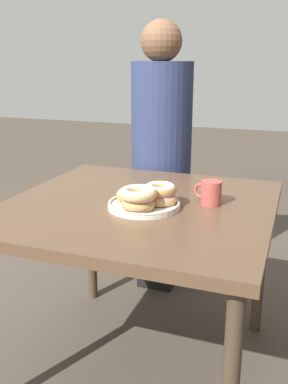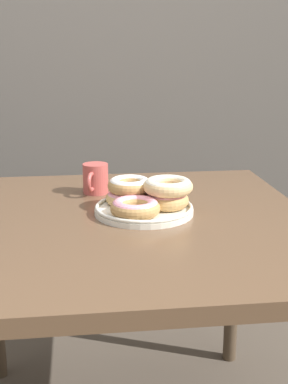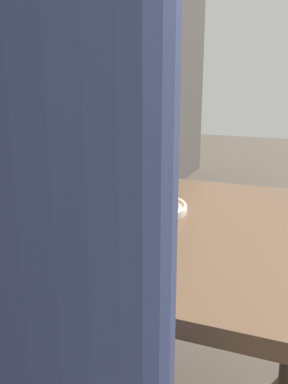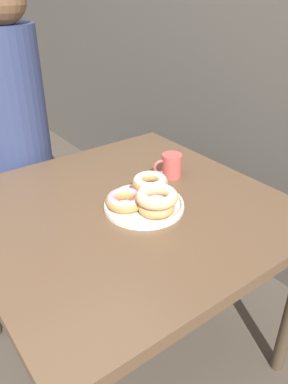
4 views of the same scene
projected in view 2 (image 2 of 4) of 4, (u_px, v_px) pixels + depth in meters
name	position (u px, v px, depth m)	size (l,w,h in m)	color
wall_back	(104.00, 9.00, 2.10)	(8.00, 0.05, 2.60)	#56514C
dining_table	(127.00, 246.00, 1.41)	(0.98, 0.99, 0.73)	brown
donut_plate	(146.00, 198.00, 1.43)	(0.29, 0.28, 0.09)	silver
coffee_mug	(95.00, 178.00, 1.62)	(0.08, 0.11, 0.09)	#B74C47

